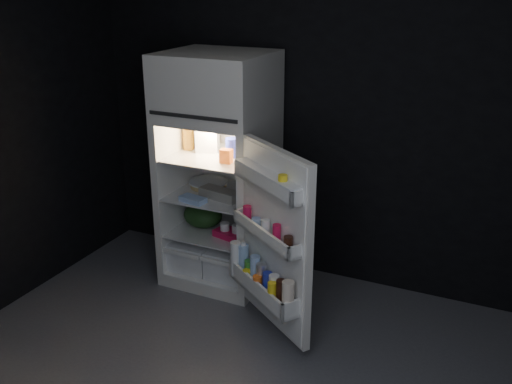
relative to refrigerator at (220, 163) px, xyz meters
The scene contains 16 objects.
wall_back 0.95m from the refrigerator, 25.87° to the left, with size 4.00×0.00×2.70m, color black.
refrigerator is the anchor object (origin of this frame).
fridge_door 0.95m from the refrigerator, 41.03° to the right, with size 0.70×0.57×1.22m.
milk_jug 0.23m from the refrigerator, 164.40° to the left, with size 0.17×0.17×0.24m, color white.
mayo_jar 0.19m from the refrigerator, 11.08° to the right, with size 0.10×0.10×0.14m, color #1F2DAC.
jam_jar 0.29m from the refrigerator, ahead, with size 0.10×0.10×0.13m, color black.
amber_bottle 0.33m from the refrigerator, behind, with size 0.09×0.09×0.22m, color orange.
small_carton 0.26m from the refrigerator, 50.13° to the right, with size 0.08×0.06×0.10m, color orange.
egg_carton 0.25m from the refrigerator, 63.51° to the right, with size 0.32×0.12×0.07m, color gray.
pie 0.25m from the refrigerator, 163.50° to the left, with size 0.28×0.28×0.04m, color tan.
flat_package 0.37m from the refrigerator, 104.34° to the right, with size 0.20×0.10×0.04m, color #94B5E5.
wrapped_pkg 0.34m from the refrigerator, 25.10° to the left, with size 0.11×0.09×0.05m, color beige.
produce_bag 0.45m from the refrigerator, 154.42° to the right, with size 0.31×0.27×0.20m, color #193815.
yogurt_tray 0.55m from the refrigerator, 41.15° to the right, with size 0.27×0.15×0.05m, color #C91141.
small_can_red 0.52m from the refrigerator, 37.66° to the left, with size 0.08×0.08×0.09m, color #C91141.
small_can_silver 0.55m from the refrigerator, 31.33° to the left, with size 0.06×0.06×0.09m, color silver.
Camera 1 is at (1.20, -2.29, 2.29)m, focal length 40.00 mm.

